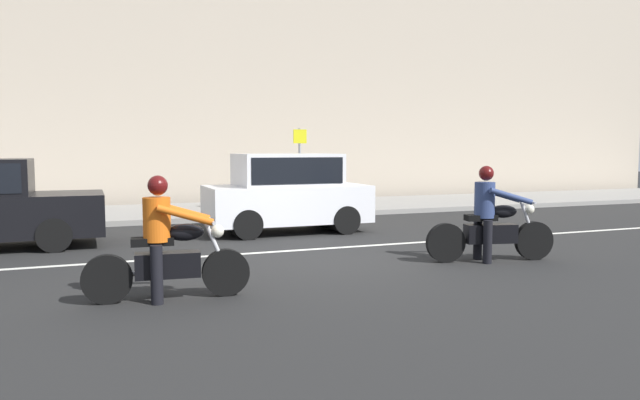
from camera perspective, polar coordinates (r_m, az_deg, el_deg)
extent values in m
plane|color=black|center=(10.52, 0.01, -5.56)|extent=(80.00, 80.00, 0.00)
cube|color=gray|center=(18.12, -9.26, -1.00)|extent=(40.00, 4.40, 0.14)
cube|color=#B7A893|center=(21.71, -11.44, 15.00)|extent=(40.00, 1.40, 11.51)
cube|color=silver|center=(11.49, 0.26, -4.65)|extent=(18.00, 0.14, 0.01)
cylinder|color=black|center=(7.93, -8.97, -6.83)|extent=(0.62, 0.17, 0.61)
cylinder|color=black|center=(7.88, -19.66, -7.13)|extent=(0.62, 0.17, 0.61)
cylinder|color=silver|center=(7.85, -9.88, -4.41)|extent=(0.35, 0.09, 0.75)
cube|color=black|center=(7.84, -14.32, -6.01)|extent=(0.83, 0.35, 0.32)
ellipsoid|color=black|center=(7.79, -12.76, -3.02)|extent=(0.50, 0.28, 0.22)
cube|color=black|center=(7.79, -15.69, -3.83)|extent=(0.54, 0.28, 0.10)
cylinder|color=silver|center=(7.80, -10.35, -1.93)|extent=(0.10, 0.70, 0.04)
sphere|color=silver|center=(7.82, -9.75, -2.93)|extent=(0.17, 0.17, 0.17)
cylinder|color=silver|center=(8.02, -16.50, -6.70)|extent=(0.70, 0.13, 0.07)
cylinder|color=black|center=(7.66, -15.30, -6.90)|extent=(0.16, 0.16, 0.73)
cylinder|color=black|center=(8.05, -15.36, -6.33)|extent=(0.16, 0.16, 0.73)
cylinder|color=orange|center=(7.75, -15.30, -1.79)|extent=(0.37, 0.37, 0.55)
cylinder|color=orange|center=(7.54, -12.72, -1.43)|extent=(0.70, 0.15, 0.29)
cylinder|color=orange|center=(7.97, -12.93, -1.09)|extent=(0.70, 0.15, 0.29)
sphere|color=tan|center=(7.72, -15.21, 1.13)|extent=(0.20, 0.20, 0.20)
sphere|color=#510F0F|center=(7.71, -15.22, 1.36)|extent=(0.25, 0.25, 0.25)
cylinder|color=black|center=(10.96, 19.72, -3.67)|extent=(0.68, 0.26, 0.67)
cylinder|color=black|center=(10.30, 11.90, -4.02)|extent=(0.68, 0.26, 0.67)
cylinder|color=silver|center=(10.86, 19.22, -1.91)|extent=(0.35, 0.13, 0.75)
cube|color=black|center=(10.58, 15.95, -3.10)|extent=(0.91, 0.47, 0.32)
ellipsoid|color=black|center=(10.63, 17.07, -1.05)|extent=(0.52, 0.34, 0.22)
cube|color=black|center=(10.48, 15.09, -1.64)|extent=(0.56, 0.35, 0.10)
cylinder|color=silver|center=(10.79, 18.98, -0.11)|extent=(0.19, 0.69, 0.04)
sphere|color=silver|center=(10.84, 19.34, -0.84)|extent=(0.17, 0.17, 0.17)
cylinder|color=silver|center=(10.63, 14.10, -3.68)|extent=(0.70, 0.22, 0.07)
cylinder|color=black|center=(10.36, 15.69, -3.87)|extent=(0.18, 0.18, 0.73)
cylinder|color=black|center=(10.72, 14.81, -3.56)|extent=(0.18, 0.18, 0.73)
cylinder|color=navy|center=(10.47, 15.42, 0.01)|extent=(0.41, 0.41, 0.60)
cylinder|color=navy|center=(10.42, 17.77, 0.34)|extent=(0.76, 0.26, 0.30)
cylinder|color=navy|center=(10.82, 16.74, 0.53)|extent=(0.76, 0.26, 0.30)
sphere|color=tan|center=(10.45, 15.58, 2.32)|extent=(0.20, 0.20, 0.20)
sphere|color=#510F0F|center=(10.45, 15.58, 2.48)|extent=(0.25, 0.25, 0.25)
cylinder|color=black|center=(12.91, -23.86, -2.60)|extent=(0.64, 1.82, 0.64)
cube|color=silver|center=(13.69, -3.16, -0.35)|extent=(3.65, 1.70, 0.84)
cube|color=silver|center=(13.64, -3.18, 2.91)|extent=(2.26, 1.56, 0.72)
cube|color=black|center=(13.64, -3.18, 2.91)|extent=(2.08, 1.59, 0.58)
cylinder|color=black|center=(14.12, 1.21, -1.57)|extent=(0.64, 1.76, 0.64)
cylinder|color=black|center=(13.42, -7.75, -1.95)|extent=(0.64, 1.76, 0.64)
cylinder|color=gray|center=(19.06, -1.95, 3.20)|extent=(0.08, 0.08, 2.42)
cube|color=yellow|center=(19.02, -1.92, 6.09)|extent=(0.44, 0.03, 0.44)
cylinder|color=black|center=(17.71, -7.72, 0.49)|extent=(0.14, 0.14, 0.85)
cylinder|color=black|center=(17.76, -7.10, 0.51)|extent=(0.14, 0.14, 0.85)
cylinder|color=black|center=(17.70, -7.43, 2.82)|extent=(0.34, 0.34, 0.58)
sphere|color=tan|center=(17.69, -7.45, 4.10)|extent=(0.21, 0.21, 0.21)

